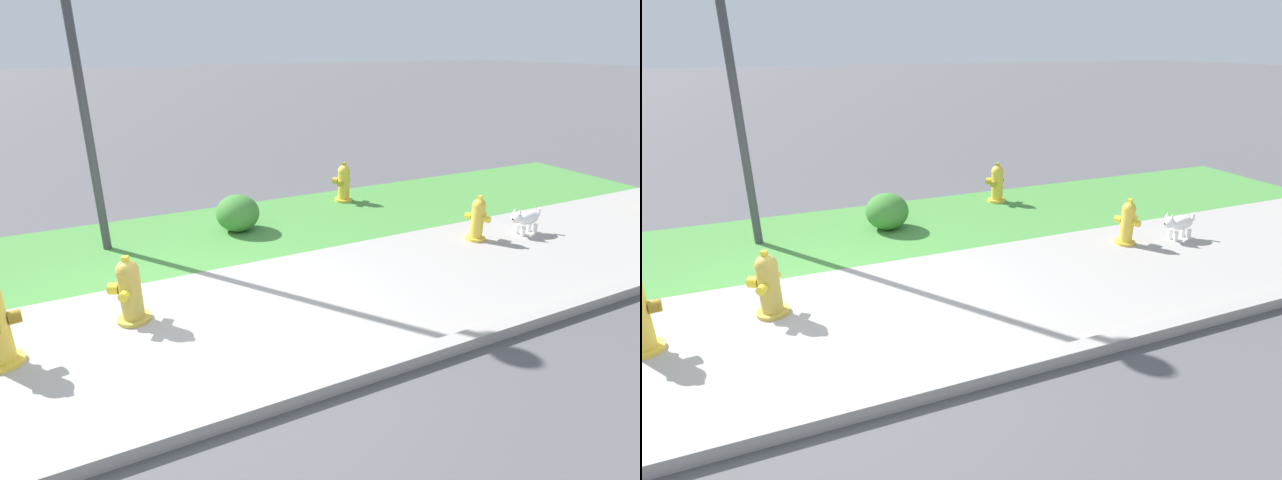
% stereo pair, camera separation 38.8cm
% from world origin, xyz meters
% --- Properties ---
extents(ground_plane, '(120.00, 120.00, 0.00)m').
position_xyz_m(ground_plane, '(0.00, 0.00, 0.00)').
color(ground_plane, '#515154').
extents(sidewalk_pavement, '(18.00, 2.60, 0.01)m').
position_xyz_m(sidewalk_pavement, '(0.00, 0.00, 0.01)').
color(sidewalk_pavement, '#9E9993').
rests_on(sidewalk_pavement, ground).
extents(grass_verge, '(18.00, 2.47, 0.01)m').
position_xyz_m(grass_verge, '(0.00, 2.53, 0.00)').
color(grass_verge, '#47893D').
rests_on(grass_verge, ground).
extents(street_curb, '(18.00, 0.16, 0.12)m').
position_xyz_m(street_curb, '(0.00, -1.38, 0.06)').
color(street_curb, '#9E9993').
rests_on(street_curb, ground).
extents(fire_hydrant_by_grass_verge, '(0.38, 0.39, 0.72)m').
position_xyz_m(fire_hydrant_by_grass_verge, '(-0.46, 0.47, 0.34)').
color(fire_hydrant_by_grass_verge, gold).
rests_on(fire_hydrant_by_grass_verge, ground).
extents(fire_hydrant_near_corner, '(0.34, 0.36, 0.66)m').
position_xyz_m(fire_hydrant_near_corner, '(4.21, 0.64, 0.31)').
color(fire_hydrant_near_corner, gold).
rests_on(fire_hydrant_near_corner, ground).
extents(fire_hydrant_at_driveway, '(0.36, 0.36, 0.69)m').
position_xyz_m(fire_hydrant_at_driveway, '(3.43, 3.13, 0.33)').
color(fire_hydrant_at_driveway, gold).
rests_on(fire_hydrant_at_driveway, ground).
extents(small_white_dog, '(0.56, 0.20, 0.43)m').
position_xyz_m(small_white_dog, '(5.00, 0.49, 0.25)').
color(small_white_dog, white).
rests_on(small_white_dog, ground).
extents(shrub_bush_mid_verge, '(0.64, 0.64, 0.55)m').
position_xyz_m(shrub_bush_mid_verge, '(1.30, 2.52, 0.27)').
color(shrub_bush_mid_verge, '#3D7F33').
rests_on(shrub_bush_mid_verge, ground).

